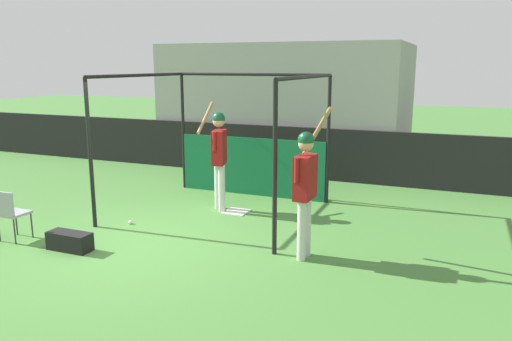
% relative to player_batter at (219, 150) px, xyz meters
% --- Properties ---
extents(ground_plane, '(60.00, 60.00, 0.00)m').
position_rel_player_batter_xyz_m(ground_plane, '(-0.40, -2.16, -1.18)').
color(ground_plane, '#477F38').
extents(outfield_wall, '(24.00, 0.12, 1.27)m').
position_rel_player_batter_xyz_m(outfield_wall, '(-0.40, 3.32, -0.54)').
color(outfield_wall, black).
rests_on(outfield_wall, ground).
extents(bleacher_section, '(6.50, 4.00, 3.35)m').
position_rel_player_batter_xyz_m(bleacher_section, '(-0.40, 5.38, 0.49)').
color(bleacher_section, '#9E9E99').
rests_on(bleacher_section, ground).
extents(batting_cage, '(3.42, 3.15, 2.61)m').
position_rel_player_batter_xyz_m(batting_cage, '(0.12, 0.77, -0.04)').
color(batting_cage, black).
rests_on(batting_cage, ground).
extents(home_plate, '(0.44, 0.44, 0.02)m').
position_rel_player_batter_xyz_m(home_plate, '(0.36, -0.01, -1.17)').
color(home_plate, white).
rests_on(home_plate, ground).
extents(player_batter, '(0.61, 0.85, 2.06)m').
position_rel_player_batter_xyz_m(player_batter, '(0.00, 0.00, 0.00)').
color(player_batter, silver).
rests_on(player_batter, ground).
extents(player_waiting, '(0.55, 0.82, 2.20)m').
position_rel_player_batter_xyz_m(player_waiting, '(2.24, -1.71, -0.03)').
color(player_waiting, silver).
rests_on(player_waiting, ground).
extents(folding_chair, '(0.40, 0.40, 0.84)m').
position_rel_player_batter_xyz_m(folding_chair, '(-2.30, -2.85, -0.66)').
color(folding_chair, '#99999E').
rests_on(folding_chair, ground).
extents(equipment_bag, '(0.70, 0.28, 0.28)m').
position_rel_player_batter_xyz_m(equipment_bag, '(-1.16, -2.80, -1.04)').
color(equipment_bag, black).
rests_on(equipment_bag, ground).
extents(baseball, '(0.07, 0.07, 0.07)m').
position_rel_player_batter_xyz_m(baseball, '(-1.08, -1.40, -1.14)').
color(baseball, white).
rests_on(baseball, ground).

